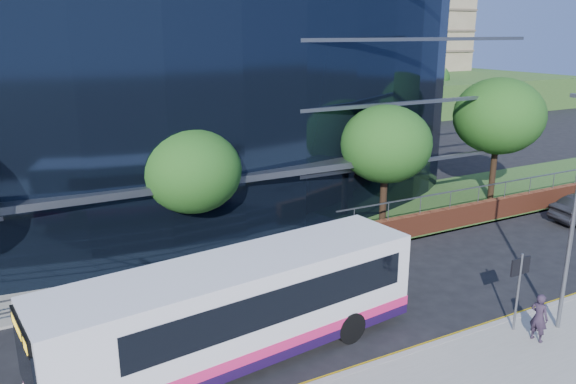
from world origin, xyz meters
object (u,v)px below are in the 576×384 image
city_bus (241,308)px  street_sign (519,276)px  tree_far_c (386,144)px  tree_dist_e (335,82)px  pedestrian (539,317)px  tree_far_b (192,171)px  streetlight_east (574,209)px  tree_far_d (499,116)px  tree_dist_f (433,78)px

city_bus → street_sign: bearing=-25.7°
tree_far_c → tree_dist_e: same height
street_sign → pedestrian: (0.13, -0.83, -1.17)m
tree_dist_e → tree_far_b: bearing=-131.5°
tree_dist_e → streetlight_east: (-18.00, -42.17, -0.10)m
tree_dist_e → city_bus: (-28.27, -38.53, -2.79)m
city_bus → pedestrian: city_bus is taller
tree_far_d → tree_dist_e: size_ratio=1.14×
tree_far_d → streetlight_east: (-10.00, -12.17, -0.75)m
tree_far_b → tree_dist_e: tree_dist_e is taller
tree_far_d → city_bus: 22.26m
tree_dist_e → streetlight_east: streetlight_east is taller
tree_dist_e → street_sign: bearing=-115.1°
tree_far_d → pedestrian: (-11.37, -12.42, -4.21)m
tree_far_d → streetlight_east: bearing=-129.4°
tree_far_b → tree_far_c: (10.00, -0.50, 0.33)m
tree_far_c → tree_dist_f: 46.67m
streetlight_east → tree_far_d: bearing=50.6°
streetlight_east → pedestrian: size_ratio=4.81×
tree_far_b → streetlight_east: bearing=-52.4°
tree_dist_e → tree_dist_f: size_ratio=1.08×
tree_far_c → streetlight_east: streetlight_east is taller
street_sign → tree_dist_f: tree_dist_f is taller
tree_far_d → pedestrian: size_ratio=4.47×
tree_far_c → pedestrian: (-2.37, -11.42, -3.55)m
tree_far_b → pedestrian: (7.63, -11.92, -3.23)m
streetlight_east → tree_dist_f: bearing=52.4°
street_sign → tree_far_c: 11.14m
tree_far_b → pedestrian: bearing=-57.4°
tree_far_b → tree_far_d: tree_far_d is taller
streetlight_east → pedestrian: (-1.37, -0.25, -3.46)m
tree_far_b → tree_dist_e: size_ratio=0.93×
city_bus → streetlight_east: bearing=-26.1°
pedestrian → tree_far_c: bearing=-20.7°
street_sign → tree_dist_e: tree_dist_e is taller
street_sign → tree_far_c: tree_far_c is taller
tree_far_c → pedestrian: 12.19m
tree_dist_f → pedestrian: bearing=-128.5°
tree_far_d → tree_dist_f: size_ratio=1.23×
street_sign → city_bus: (-8.77, 3.06, -0.40)m
street_sign → tree_far_d: (11.50, 11.59, 3.04)m
street_sign → city_bus: size_ratio=0.23×
tree_far_b → tree_far_d: size_ratio=0.81×
tree_far_b → streetlight_east: size_ratio=0.76×
tree_far_c → pedestrian: bearing=-101.7°
pedestrian → tree_far_d: bearing=-51.5°
tree_dist_e → tree_far_c: bearing=-118.7°
tree_far_b → tree_far_c: bearing=-2.9°
tree_far_b → city_bus: size_ratio=0.49×
tree_far_d → tree_dist_e: tree_far_d is taller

